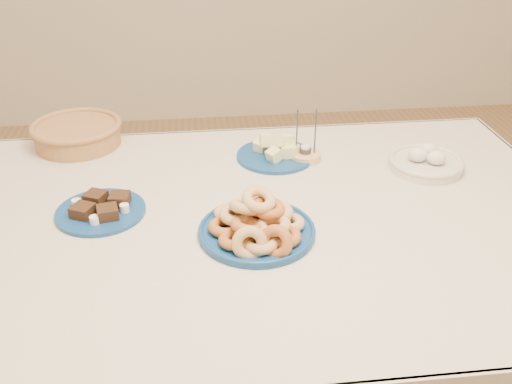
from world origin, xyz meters
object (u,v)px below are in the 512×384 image
at_px(dining_table, 254,251).
at_px(brownie_plate, 101,209).
at_px(candle_holder, 305,155).
at_px(egg_bowl, 426,162).
at_px(melon_plate, 276,152).
at_px(wicker_basket, 77,133).
at_px(donut_platter, 257,225).

distance_m(dining_table, brownie_plate, 0.40).
xyz_separation_m(candle_holder, egg_bowl, (0.34, -0.10, 0.01)).
height_order(dining_table, brownie_plate, brownie_plate).
relative_size(melon_plate, candle_holder, 1.92).
height_order(brownie_plate, candle_holder, candle_holder).
distance_m(melon_plate, wicker_basket, 0.63).
bearing_deg(dining_table, brownie_plate, 171.26).
height_order(donut_platter, melon_plate, donut_platter).
xyz_separation_m(donut_platter, melon_plate, (0.11, 0.41, -0.01)).
height_order(brownie_plate, wicker_basket, wicker_basket).
bearing_deg(donut_platter, melon_plate, 75.66).
bearing_deg(brownie_plate, melon_plate, 28.89).
distance_m(donut_platter, wicker_basket, 0.76).
relative_size(melon_plate, brownie_plate, 1.25).
distance_m(donut_platter, egg_bowl, 0.60).
bearing_deg(wicker_basket, dining_table, -44.21).
bearing_deg(egg_bowl, brownie_plate, -171.04).
relative_size(donut_platter, egg_bowl, 1.21).
distance_m(donut_platter, candle_holder, 0.43).
relative_size(brownie_plate, egg_bowl, 0.93).
relative_size(dining_table, melon_plate, 5.61).
distance_m(donut_platter, brownie_plate, 0.41).
relative_size(melon_plate, egg_bowl, 1.16).
relative_size(wicker_basket, candle_holder, 1.79).
xyz_separation_m(donut_platter, brownie_plate, (-0.38, 0.14, -0.02)).
relative_size(donut_platter, wicker_basket, 1.12).
relative_size(dining_table, egg_bowl, 6.51).
xyz_separation_m(brownie_plate, egg_bowl, (0.91, 0.14, 0.01)).
bearing_deg(donut_platter, egg_bowl, 28.68).
xyz_separation_m(dining_table, candle_holder, (0.19, 0.30, 0.12)).
xyz_separation_m(dining_table, wicker_basket, (-0.50, 0.49, 0.15)).
distance_m(dining_table, melon_plate, 0.37).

